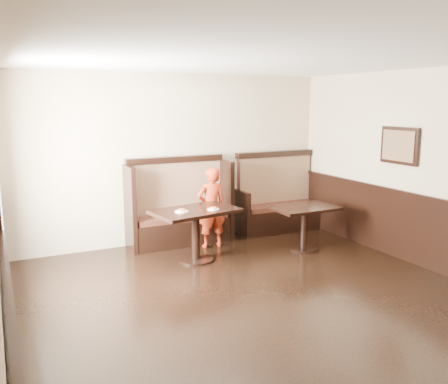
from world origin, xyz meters
TOP-DOWN VIEW (x-y plane):
  - ground at (0.00, 0.00)m, footprint 7.00×7.00m
  - room_shell at (-0.30, 0.28)m, footprint 7.00×7.00m
  - booth_main at (0.00, 3.30)m, footprint 1.75×0.72m
  - booth_neighbor at (1.95, 3.29)m, footprint 1.65×0.72m
  - table_main at (-0.10, 2.33)m, footprint 1.34×0.97m
  - table_neighbor at (1.67, 2.07)m, footprint 1.01×0.67m
  - child at (0.39, 2.84)m, footprint 0.49×0.33m
  - pizza_plate_left at (-0.34, 2.28)m, footprint 0.20×0.20m
  - pizza_plate_right at (0.13, 2.21)m, footprint 0.18×0.18m

SIDE VIEW (x-z plane):
  - ground at x=0.00m, z-range 0.00..0.00m
  - booth_neighbor at x=1.95m, z-range -0.24..1.21m
  - table_neighbor at x=1.67m, z-range 0.17..0.88m
  - booth_main at x=0.00m, z-range -0.20..1.25m
  - table_main at x=-0.10m, z-range 0.21..0.99m
  - child at x=0.39m, z-range 0.00..1.32m
  - room_shell at x=-0.30m, z-range -2.83..4.17m
  - pizza_plate_right at x=0.13m, z-range 0.78..0.81m
  - pizza_plate_left at x=-0.34m, z-range 0.78..0.81m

